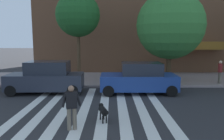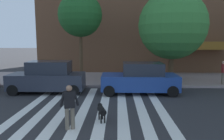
# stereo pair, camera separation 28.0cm
# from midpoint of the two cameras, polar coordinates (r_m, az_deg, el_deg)

# --- Properties ---
(ground_plane) EXTENTS (160.00, 160.00, 0.00)m
(ground_plane) POSITION_cam_midpoint_polar(r_m,az_deg,el_deg) (9.42, -11.67, -12.25)
(ground_plane) COLOR #2B2B2D
(sidewalk_far) EXTENTS (80.00, 6.00, 0.15)m
(sidewalk_far) POSITION_cam_midpoint_polar(r_m,az_deg,el_deg) (17.72, -5.27, -2.30)
(sidewalk_far) COLOR gray
(sidewalk_far) RESTS_ON ground_plane
(crosswalk_stripes) EXTENTS (6.75, 10.83, 0.01)m
(crosswalk_stripes) POSITION_cam_midpoint_polar(r_m,az_deg,el_deg) (9.23, -4.81, -12.50)
(crosswalk_stripes) COLOR silver
(crosswalk_stripes) RESTS_ON ground_plane
(parked_car_behind_first) EXTENTS (4.56, 1.96, 1.96)m
(parked_car_behind_first) POSITION_cam_midpoint_polar(r_m,az_deg,el_deg) (13.70, -16.22, -1.95)
(parked_car_behind_first) COLOR #2A2E3B
(parked_car_behind_first) RESTS_ON ground_plane
(parked_car_third_in_line) EXTENTS (4.60, 2.01, 1.88)m
(parked_car_third_in_line) POSITION_cam_midpoint_polar(r_m,az_deg,el_deg) (13.14, 8.17, -2.31)
(parked_car_third_in_line) COLOR navy
(parked_car_third_in_line) RESTS_ON ground_plane
(street_tree_nearest) EXTENTS (3.30, 3.30, 6.62)m
(street_tree_nearest) POSITION_cam_midpoint_polar(r_m,az_deg,el_deg) (16.61, -8.03, 14.36)
(street_tree_nearest) COLOR #4C3823
(street_tree_nearest) RESTS_ON sidewalk_far
(street_tree_middle) EXTENTS (4.80, 4.80, 6.52)m
(street_tree_middle) POSITION_cam_midpoint_polar(r_m,az_deg,el_deg) (15.88, 16.39, 11.41)
(street_tree_middle) COLOR #4C3823
(street_tree_middle) RESTS_ON sidewalk_far
(pedestrian_dog_walker) EXTENTS (0.70, 0.34, 1.64)m
(pedestrian_dog_walker) POSITION_cam_midpoint_polar(r_m,az_deg,el_deg) (7.89, -10.31, -9.13)
(pedestrian_dog_walker) COLOR #6B6051
(pedestrian_dog_walker) RESTS_ON ground_plane
(dog_on_leash) EXTENTS (0.44, 0.98, 0.65)m
(dog_on_leash) POSITION_cam_midpoint_polar(r_m,az_deg,el_deg) (8.69, -1.89, -10.73)
(dog_on_leash) COLOR black
(dog_on_leash) RESTS_ON ground_plane
(pedestrian_bystander) EXTENTS (0.35, 0.69, 1.64)m
(pedestrian_bystander) POSITION_cam_midpoint_polar(r_m,az_deg,el_deg) (16.96, 28.05, -0.25)
(pedestrian_bystander) COLOR #6B6051
(pedestrian_bystander) RESTS_ON sidewalk_far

